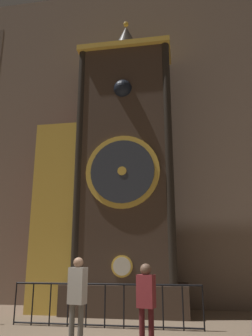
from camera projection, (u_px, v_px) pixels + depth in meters
cathedral_back_wall at (131, 129)px, 13.25m from camera, size 24.00×0.32×13.44m
clock_tower at (113, 177)px, 11.32m from camera, size 5.07×1.78×10.67m
railing_fence at (105, 303)px, 8.38m from camera, size 4.96×0.05×1.07m
visitor_near at (77, 293)px, 6.58m from camera, size 0.38×0.29×1.72m
visitor_far at (146, 297)px, 6.48m from camera, size 0.39×0.30×1.60m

